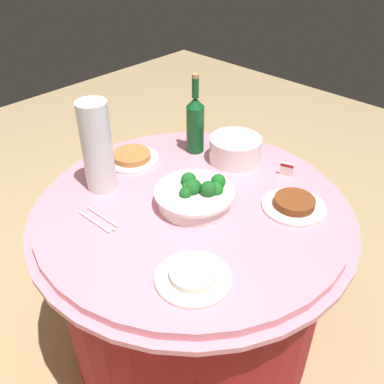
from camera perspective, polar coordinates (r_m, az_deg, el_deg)
name	(u,v)px	position (r m, az deg, el deg)	size (l,w,h in m)	color
ground_plane	(192,334)	(2.05, 0.00, -18.32)	(6.00, 6.00, 0.00)	tan
buffet_table	(192,276)	(1.77, 0.00, -11.06)	(1.16, 1.16, 0.74)	maroon
broccoli_bowl	(196,195)	(1.50, 0.59, -0.36)	(0.28, 0.28, 0.11)	white
plate_stack	(235,149)	(1.76, 5.75, 5.68)	(0.21, 0.21, 0.10)	white
wine_bottle	(195,123)	(1.78, 0.43, 9.15)	(0.07, 0.07, 0.34)	#0E4A1F
decorative_fruit_vase	(98,152)	(1.57, -12.39, 5.18)	(0.11, 0.11, 0.34)	silver
serving_tongs	(100,220)	(1.48, -12.13, -3.70)	(0.17, 0.05, 0.01)	silver
food_plate_peanuts	(132,157)	(1.78, -8.02, 4.58)	(0.22, 0.22, 0.04)	white
food_plate_stir_fry	(294,204)	(1.53, 13.40, -1.61)	(0.22, 0.22, 0.04)	white
food_plate_rice	(193,277)	(1.24, 0.14, -11.17)	(0.22, 0.22, 0.03)	white
label_placard_front	(287,169)	(1.70, 12.46, 3.05)	(0.05, 0.02, 0.05)	white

